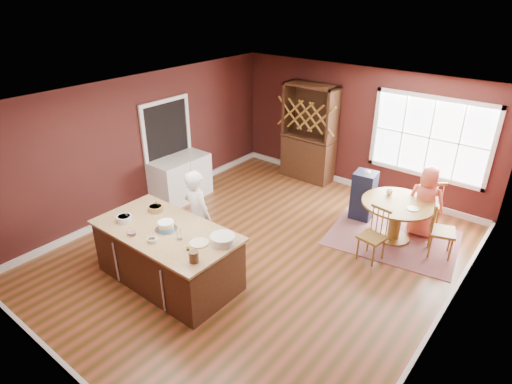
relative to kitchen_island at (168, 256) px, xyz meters
The scene contains 28 objects.
room_shell 1.86m from the kitchen_island, 65.07° to the left, with size 7.00×7.00×7.00m.
window 5.50m from the kitchen_island, 66.16° to the left, with size 2.36×0.10×1.66m, color white, non-canonical shape.
doorway 3.14m from the kitchen_island, 137.94° to the left, with size 0.08×1.26×2.13m, color white, non-canonical shape.
kitchen_island is the anchor object (origin of this frame).
dining_table 4.06m from the kitchen_island, 55.67° to the left, with size 1.27×1.27×0.75m.
baker 0.83m from the kitchen_island, 96.75° to the left, with size 0.59×0.39×1.60m, color white.
layer_cake 0.55m from the kitchen_island, 11.15° to the left, with size 0.34×0.34×0.14m, color white, non-canonical shape.
bowl_blue 0.89m from the kitchen_island, 161.20° to the right, with size 0.24×0.24×0.09m, color white.
bowl_yellow 0.82m from the kitchen_island, 153.29° to the left, with size 0.24×0.24×0.09m, color #9E7A4B.
bowl_pink 0.71m from the kitchen_island, 122.55° to the right, with size 0.14×0.14×0.05m, color silver.
bowl_olive 0.62m from the kitchen_island, 70.80° to the right, with size 0.15×0.15×0.05m, color beige.
drinking_glass 0.68m from the kitchen_island, ahead, with size 0.08×0.08×0.16m, color silver.
dinner_plate 0.83m from the kitchen_island, ahead, with size 0.28×0.28×0.02m, color beige.
white_tub 1.11m from the kitchen_island, 15.81° to the left, with size 0.36×0.36×0.12m, color white.
stoneware_crock 1.13m from the kitchen_island, 18.05° to the right, with size 0.13×0.13×0.16m, color brown.
toy_figurine 0.87m from the kitchen_island, 14.27° to the right, with size 0.04×0.04×0.07m, color yellow, non-canonical shape.
rug 4.09m from the kitchen_island, 55.67° to the left, with size 2.23×1.73×0.01m, color brown.
chair_east 4.58m from the kitchen_island, 47.22° to the left, with size 0.43×0.40×1.01m, color brown, non-canonical shape.
chair_south 3.35m from the kitchen_island, 48.05° to the left, with size 0.40×0.38×0.95m, color brown, non-canonical shape.
chair_north 4.87m from the kitchen_island, 57.93° to the left, with size 0.44×0.42×1.04m, color brown, non-canonical shape.
seated_woman 4.65m from the kitchen_island, 55.64° to the left, with size 0.66×0.43×1.36m, color #EE6755.
high_chair 4.00m from the kitchen_island, 68.41° to the left, with size 0.41×0.41×1.01m, color black, non-canonical shape.
toddler 4.03m from the kitchen_island, 67.41° to the left, with size 0.18×0.14×0.26m, color #8CA5BF, non-canonical shape.
table_plate 4.18m from the kitchen_island, 51.67° to the left, with size 0.21×0.21×0.02m, color beige.
table_cup 4.11m from the kitchen_island, 60.12° to the left, with size 0.12×0.12×0.10m, color white.
hutch 4.75m from the kitchen_island, 95.20° to the left, with size 1.22×0.51×2.24m, color black.
washer 2.62m from the kitchen_island, 138.30° to the left, with size 0.64×0.62×0.93m, color silver.
dryer 3.09m from the kitchen_island, 129.40° to the left, with size 0.64×0.62×0.93m, color white.
Camera 1 is at (3.81, -4.91, 4.27)m, focal length 30.00 mm.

